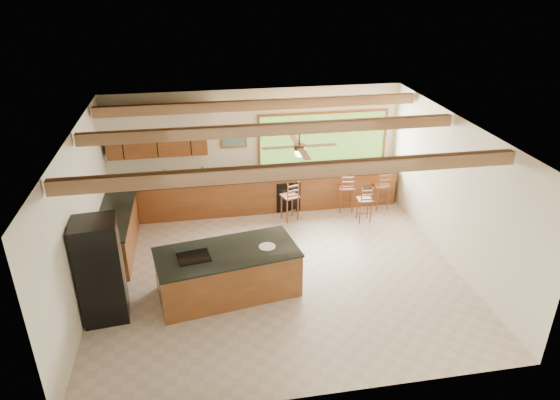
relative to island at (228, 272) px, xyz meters
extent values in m
plane|color=#BDAC9D|center=(1.05, 0.51, -0.45)|extent=(7.20, 7.20, 0.00)
cube|color=white|center=(1.05, 3.76, 1.05)|extent=(7.20, 0.04, 3.00)
cube|color=white|center=(1.05, -2.74, 1.05)|extent=(7.20, 0.04, 3.00)
cube|color=white|center=(-2.55, 0.51, 1.05)|extent=(0.04, 6.50, 3.00)
cube|color=white|center=(4.65, 0.51, 1.05)|extent=(0.04, 6.50, 3.00)
cube|color=olive|center=(1.05, 0.51, 2.55)|extent=(7.20, 6.50, 0.04)
cube|color=#9E7A4F|center=(1.05, -1.09, 2.41)|extent=(7.10, 0.15, 0.22)
cube|color=#9E7A4F|center=(1.05, 1.01, 2.41)|extent=(7.10, 0.15, 0.22)
cube|color=#9E7A4F|center=(1.05, 2.81, 2.41)|extent=(7.10, 0.15, 0.22)
cube|color=brown|center=(-1.30, 3.57, 1.45)|extent=(2.30, 0.35, 0.70)
cube|color=silver|center=(-1.30, 3.50, 2.05)|extent=(2.60, 0.50, 0.48)
cylinder|color=#FFEABF|center=(-2.00, 3.50, 1.82)|extent=(0.10, 0.10, 0.01)
cylinder|color=#FFEABF|center=(-0.60, 3.50, 1.82)|extent=(0.10, 0.10, 0.01)
cube|color=#8EC546|center=(2.75, 3.73, 1.22)|extent=(3.20, 0.04, 1.30)
cube|color=#A26731|center=(0.50, 3.73, 1.40)|extent=(0.64, 0.03, 0.54)
cube|color=#3E6F5A|center=(0.50, 3.71, 1.40)|extent=(0.54, 0.01, 0.44)
cube|color=brown|center=(1.05, 3.42, -0.01)|extent=(7.00, 0.65, 0.88)
cube|color=black|center=(1.05, 3.42, 0.45)|extent=(7.04, 0.69, 0.04)
cube|color=brown|center=(-2.21, 1.86, -0.01)|extent=(0.65, 2.35, 0.88)
cube|color=black|center=(-2.21, 1.86, 0.45)|extent=(0.69, 2.39, 0.04)
cube|color=black|center=(1.75, 3.09, -0.03)|extent=(0.60, 0.02, 0.78)
cube|color=silver|center=(1.05, 3.42, 0.45)|extent=(0.50, 0.38, 0.03)
cylinder|color=silver|center=(1.05, 3.62, 0.62)|extent=(0.03, 0.03, 0.30)
cylinder|color=silver|center=(1.05, 3.52, 0.75)|extent=(0.03, 0.20, 0.03)
cylinder|color=silver|center=(-1.20, 3.47, 0.61)|extent=(0.12, 0.12, 0.29)
cylinder|color=#193B17|center=(-1.73, 3.55, 0.56)|extent=(0.05, 0.05, 0.19)
cylinder|color=#193B17|center=(-1.76, 3.53, 0.57)|extent=(0.06, 0.06, 0.22)
cube|color=black|center=(3.77, 3.37, 0.51)|extent=(0.21, 0.18, 0.08)
cube|color=brown|center=(0.00, 0.00, -0.02)|extent=(2.72, 1.59, 0.86)
cube|color=black|center=(0.00, 0.00, 0.43)|extent=(2.76, 1.64, 0.04)
cube|color=black|center=(-0.60, -0.10, 0.46)|extent=(0.64, 0.54, 0.02)
cylinder|color=silver|center=(0.76, 0.03, 0.46)|extent=(0.31, 0.31, 0.02)
cube|color=black|center=(-2.17, -0.31, 0.49)|extent=(0.81, 0.79, 1.89)
cube|color=silver|center=(-1.80, -0.31, 0.49)|extent=(0.03, 0.05, 1.74)
cube|color=brown|center=(1.71, 2.73, 0.17)|extent=(0.47, 0.47, 0.04)
cylinder|color=brown|center=(1.56, 2.59, -0.15)|extent=(0.04, 0.04, 0.61)
cylinder|color=brown|center=(1.86, 2.59, -0.15)|extent=(0.04, 0.04, 0.61)
cylinder|color=brown|center=(1.56, 2.88, -0.15)|extent=(0.04, 0.04, 0.61)
cylinder|color=brown|center=(1.86, 2.88, -0.15)|extent=(0.04, 0.04, 0.61)
cube|color=brown|center=(3.47, 2.36, 0.11)|extent=(0.35, 0.35, 0.04)
cylinder|color=brown|center=(3.34, 2.23, -0.18)|extent=(0.03, 0.03, 0.55)
cylinder|color=brown|center=(3.60, 2.23, -0.18)|extent=(0.03, 0.03, 0.55)
cylinder|color=brown|center=(3.34, 2.50, -0.18)|extent=(0.03, 0.03, 0.55)
cylinder|color=brown|center=(3.60, 2.50, -0.18)|extent=(0.03, 0.03, 0.55)
cube|color=brown|center=(4.09, 2.96, 0.18)|extent=(0.42, 0.42, 0.04)
cylinder|color=brown|center=(3.95, 2.81, -0.15)|extent=(0.04, 0.04, 0.62)
cylinder|color=brown|center=(4.24, 2.81, -0.15)|extent=(0.04, 0.04, 0.62)
cylinder|color=brown|center=(3.95, 3.11, -0.15)|extent=(0.04, 0.04, 0.62)
cylinder|color=brown|center=(4.24, 3.11, -0.15)|extent=(0.04, 0.04, 0.62)
cube|color=brown|center=(3.19, 2.96, 0.19)|extent=(0.43, 0.43, 0.04)
cylinder|color=brown|center=(3.04, 2.81, -0.14)|extent=(0.04, 0.04, 0.62)
cylinder|color=brown|center=(3.34, 2.81, -0.14)|extent=(0.04, 0.04, 0.62)
cylinder|color=brown|center=(3.04, 3.11, -0.14)|extent=(0.04, 0.04, 0.62)
cylinder|color=brown|center=(3.34, 3.11, -0.14)|extent=(0.04, 0.04, 0.62)
camera|label=1|loc=(-0.39, -7.88, 5.23)|focal=32.00mm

